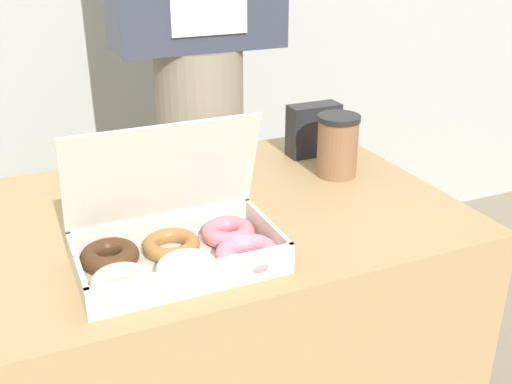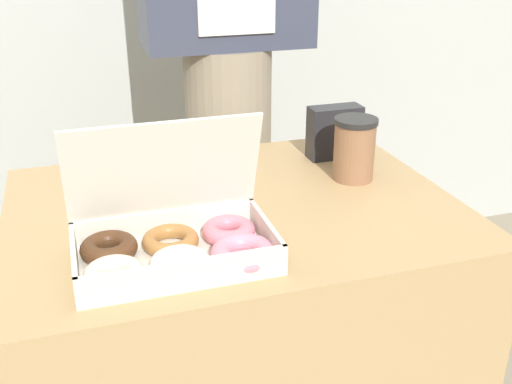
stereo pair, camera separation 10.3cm
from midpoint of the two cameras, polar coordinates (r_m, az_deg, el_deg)
The scene contains 5 objects.
table at distance 1.43m, azimuth -4.77°, elevation -15.51°, with size 0.90×0.68×0.78m.
donut_box at distance 1.01m, azimuth -10.25°, elevation -5.14°, with size 0.34×0.22×0.24m.
coffee_cup at distance 1.35m, azimuth 5.61°, elevation 4.40°, with size 0.10×0.10×0.14m.
napkin_holder at distance 1.48m, azimuth 3.51°, elevation 5.90°, with size 0.13×0.05×0.13m.
person_customer at distance 1.72m, azimuth -7.31°, elevation 12.57°, with size 0.46×0.25×1.82m.
Camera 1 is at (-0.39, -1.04, 1.30)m, focal length 42.00 mm.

